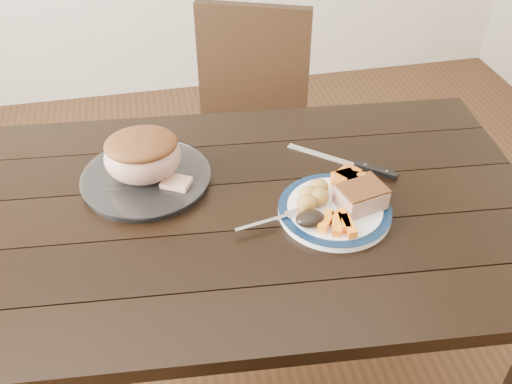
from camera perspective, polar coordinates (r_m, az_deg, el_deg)
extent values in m
plane|color=#472B16|center=(2.00, -2.49, -18.02)|extent=(4.00, 4.00, 0.00)
cube|color=black|center=(1.44, -3.29, -2.08)|extent=(1.67, 1.04, 0.04)
cube|color=black|center=(2.08, -23.99, -4.54)|extent=(0.07, 0.07, 0.71)
cube|color=black|center=(2.11, 16.22, -1.52)|extent=(0.07, 0.07, 0.71)
cube|color=black|center=(2.14, -1.18, 4.20)|extent=(0.54, 0.54, 0.04)
cube|color=black|center=(2.18, -0.29, 12.58)|extent=(0.41, 0.19, 0.46)
cube|color=black|center=(2.40, 3.90, 1.62)|extent=(0.04, 0.04, 0.43)
cube|color=black|center=(2.13, 2.80, -4.22)|extent=(0.04, 0.04, 0.43)
cube|color=black|center=(2.45, -4.49, 2.47)|extent=(0.04, 0.04, 0.43)
cube|color=black|center=(2.18, -6.62, -3.12)|extent=(0.04, 0.04, 0.43)
cylinder|color=white|center=(1.41, 7.86, -1.86)|extent=(0.28, 0.28, 0.02)
torus|color=#0B1D37|center=(1.41, 7.89, -1.60)|extent=(0.28, 0.28, 0.02)
cylinder|color=white|center=(1.52, -10.91, 1.26)|extent=(0.33, 0.33, 0.02)
cube|color=tan|center=(1.41, 10.43, -0.52)|extent=(0.12, 0.11, 0.05)
ellipsoid|color=gold|center=(1.40, 5.33, -0.21)|extent=(0.05, 0.04, 0.04)
ellipsoid|color=gold|center=(1.40, 6.32, -0.48)|extent=(0.05, 0.05, 0.04)
ellipsoid|color=gold|center=(1.43, 6.29, 0.47)|extent=(0.05, 0.04, 0.04)
ellipsoid|color=gold|center=(1.38, 5.07, -1.08)|extent=(0.05, 0.04, 0.04)
cube|color=orange|center=(1.36, 8.74, -2.82)|extent=(0.03, 0.07, 0.02)
cube|color=orange|center=(1.34, 8.05, -3.23)|extent=(0.04, 0.07, 0.02)
cube|color=orange|center=(1.34, 9.23, -3.36)|extent=(0.02, 0.07, 0.02)
cube|color=orange|center=(1.35, 7.02, -2.93)|extent=(0.06, 0.07, 0.02)
cube|color=orange|center=(1.46, 10.15, 0.93)|extent=(0.07, 0.06, 0.04)
cube|color=orange|center=(1.46, 8.82, 1.15)|extent=(0.06, 0.05, 0.04)
cube|color=orange|center=(1.47, 9.16, 1.52)|extent=(0.07, 0.07, 0.04)
ellipsoid|color=black|center=(1.34, 5.45, -2.67)|extent=(0.07, 0.05, 0.03)
cube|color=silver|center=(1.35, 0.67, -3.14)|extent=(0.14, 0.04, 0.00)
cube|color=silver|center=(1.38, 3.91, -2.15)|extent=(0.05, 0.03, 0.00)
ellipsoid|color=tan|center=(1.48, -11.25, 3.46)|extent=(0.20, 0.17, 0.13)
cube|color=tan|center=(1.47, -7.96, 0.87)|extent=(0.09, 0.08, 0.02)
cube|color=silver|center=(1.60, 6.49, 3.67)|extent=(0.17, 0.15, 0.00)
cube|color=black|center=(1.56, 11.87, 2.14)|extent=(0.10, 0.09, 0.01)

